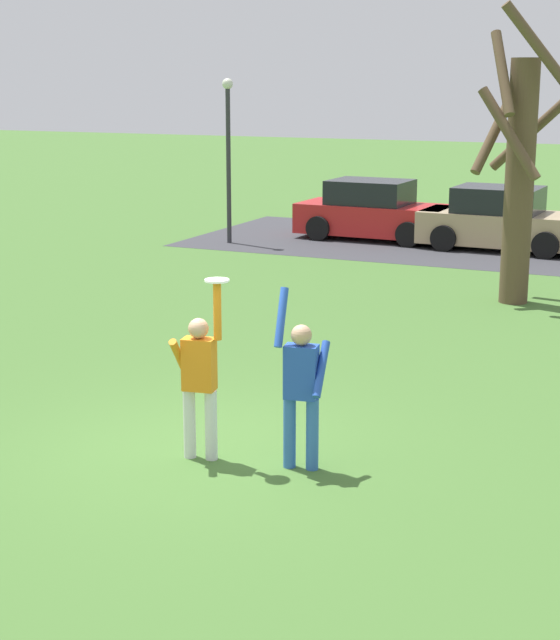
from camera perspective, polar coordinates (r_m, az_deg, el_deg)
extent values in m
plane|color=#426B2D|center=(11.95, -4.28, -7.33)|extent=(120.00, 120.00, 0.00)
cylinder|color=silver|center=(11.60, -5.14, -5.84)|extent=(0.14, 0.14, 0.82)
cylinder|color=silver|center=(11.51, -3.92, -5.96)|extent=(0.14, 0.14, 0.82)
cube|color=orange|center=(11.34, -4.60, -2.51)|extent=(0.39, 0.28, 0.60)
sphere|color=tan|center=(11.23, -4.64, -0.48)|extent=(0.23, 0.23, 0.23)
cylinder|color=orange|center=(11.40, -5.67, -2.20)|extent=(0.16, 0.49, 0.57)
cylinder|color=orange|center=(11.11, -3.57, 0.53)|extent=(0.09, 0.09, 0.66)
cylinder|color=#3366B7|center=(11.21, 1.84, -6.48)|extent=(0.14, 0.14, 0.82)
cylinder|color=#3366B7|center=(11.27, 0.54, -6.37)|extent=(0.14, 0.14, 0.82)
cube|color=#234CB2|center=(11.02, 1.21, -2.95)|extent=(0.39, 0.28, 0.60)
sphere|color=tan|center=(10.91, 1.22, -0.86)|extent=(0.23, 0.23, 0.23)
cylinder|color=#234CB2|center=(10.96, 2.35, -2.80)|extent=(0.16, 0.49, 0.57)
cylinder|color=#234CB2|center=(10.92, 0.08, 0.15)|extent=(0.14, 0.36, 0.64)
cylinder|color=white|center=(11.04, -3.59, 2.26)|extent=(0.27, 0.27, 0.02)
cube|color=red|center=(27.53, 5.39, 5.73)|extent=(4.14, 1.90, 0.80)
cube|color=black|center=(27.50, 5.13, 7.23)|extent=(2.14, 1.69, 0.64)
cylinder|color=black|center=(28.01, 8.48, 5.32)|extent=(0.67, 0.24, 0.66)
cylinder|color=black|center=(26.29, 7.28, 4.83)|extent=(0.67, 0.24, 0.66)
cylinder|color=black|center=(28.86, 3.64, 5.67)|extent=(0.67, 0.24, 0.66)
cylinder|color=black|center=(27.20, 2.18, 5.21)|extent=(0.67, 0.24, 0.66)
cube|color=tan|center=(26.30, 12.50, 5.10)|extent=(4.14, 1.90, 0.80)
cube|color=black|center=(26.24, 12.26, 6.68)|extent=(2.14, 1.69, 0.64)
cylinder|color=black|center=(26.96, 15.57, 4.65)|extent=(0.67, 0.24, 0.66)
cylinder|color=black|center=(25.19, 14.80, 4.11)|extent=(0.67, 0.24, 0.66)
cylinder|color=black|center=(27.52, 10.35, 5.10)|extent=(0.67, 0.24, 0.66)
cylinder|color=black|center=(25.78, 9.24, 4.59)|extent=(0.67, 0.24, 0.66)
cube|color=#38383D|center=(26.42, 13.02, 3.91)|extent=(16.85, 6.40, 0.01)
cylinder|color=brown|center=(19.80, 13.39, 7.54)|extent=(0.55, 0.55, 4.62)
cylinder|color=brown|center=(20.08, 12.15, 10.59)|extent=(0.73, 1.31, 1.75)
cylinder|color=brown|center=(19.54, 12.49, 13.49)|extent=(0.74, 0.98, 1.58)
cylinder|color=brown|center=(20.51, 14.25, 10.46)|extent=(1.77, 0.39, 1.69)
cylinder|color=brown|center=(19.15, 14.31, 14.87)|extent=(1.27, 0.78, 1.52)
cylinder|color=brown|center=(19.21, 12.85, 10.24)|extent=(1.31, 0.47, 1.69)
cylinder|color=#2D2D33|center=(26.62, -2.93, 8.64)|extent=(0.12, 0.12, 4.00)
sphere|color=silver|center=(26.52, -2.99, 13.21)|extent=(0.28, 0.28, 0.28)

